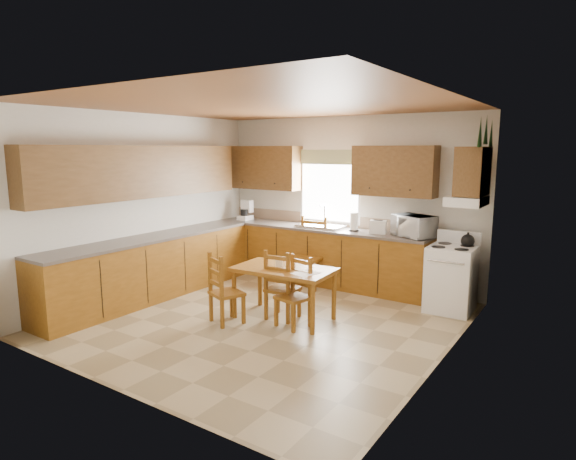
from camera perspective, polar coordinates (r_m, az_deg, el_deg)
The scene contains 35 objects.
floor at distance 6.33m, azimuth -2.68°, elevation -10.57°, with size 4.50×4.50×0.00m, color tan.
ceiling at distance 5.97m, azimuth -2.89°, elevation 14.57°, with size 4.50×4.50×0.00m, color brown.
wall_left at distance 7.55m, azimuth -16.68°, elevation 2.86°, with size 4.50×4.50×0.00m, color silver.
wall_right at distance 5.02m, azimuth 18.37°, elevation -0.44°, with size 4.50×4.50×0.00m, color silver.
wall_back at distance 7.91m, azimuth 6.95°, elevation 3.49°, with size 4.50×4.50×0.00m, color silver.
wall_front at distance 4.42m, azimuth -20.35°, elevation -1.85°, with size 4.50×4.50×0.00m, color silver.
lower_cab_back at distance 7.98m, azimuth 3.44°, elevation -3.04°, with size 3.75×0.60×0.88m, color brown.
lower_cab_left at distance 7.38m, azimuth -15.74°, elevation -4.42°, with size 0.60×3.60×0.88m, color brown.
counter_back at distance 7.89m, azimuth 3.47°, elevation 0.22°, with size 3.75×0.63×0.04m, color #574E49.
counter_left at distance 7.29m, azimuth -15.90°, elevation -0.90°, with size 0.63×3.60×0.04m, color #574E49.
backsplash at distance 8.12m, azimuth 4.51°, elevation 1.27°, with size 3.75×0.01×0.18m, color #8B725B.
upper_cab_back_left at distance 8.55m, azimuth -2.87°, elevation 7.39°, with size 1.41×0.33×0.75m, color brown.
upper_cab_back_right at distance 7.37m, azimuth 12.48°, elevation 6.83°, with size 1.25×0.33×0.75m, color brown.
upper_cab_left at distance 7.29m, azimuth -16.94°, elevation 6.61°, with size 0.33×3.60×0.75m, color brown.
upper_cab_stove at distance 6.60m, azimuth 21.05°, elevation 6.51°, with size 0.33×0.62×0.62m, color brown.
range_hood at distance 6.64m, azimuth 20.43°, elevation 3.27°, with size 0.44×0.62×0.12m, color white.
window_frame at distance 8.01m, azimuth 4.96°, elevation 5.03°, with size 1.13×0.02×1.18m, color white.
window_pane at distance 8.00m, azimuth 4.94°, elevation 5.03°, with size 1.05×0.01×1.10m, color white.
window_valance at distance 7.96m, azimuth 4.91°, elevation 8.61°, with size 1.19×0.01×0.24m, color #425F2C.
sink_basin at distance 7.84m, azimuth 3.95°, elevation 0.46°, with size 0.75×0.45×0.04m, color silver.
pine_decal_a at distance 6.26m, azimuth 21.83°, elevation 10.74°, with size 0.22×0.22×0.36m, color #173F19.
pine_decal_b at distance 6.57m, azimuth 22.45°, elevation 10.96°, with size 0.22×0.22×0.36m, color #173F19.
pine_decal_c at distance 6.88m, azimuth 22.97°, elevation 10.50°, with size 0.22×0.22×0.36m, color #173F19.
stove at distance 6.90m, azimuth 18.76°, elevation -5.58°, with size 0.59×0.61×0.87m, color white.
coffeemaker at distance 8.68m, azimuth -5.11°, elevation 2.32°, with size 0.20×0.24×0.34m, color white.
paper_towel at distance 7.54m, azimuth 7.83°, elevation 0.96°, with size 0.12×0.12×0.28m, color white.
toaster at distance 7.37m, azimuth 10.63°, elevation 0.35°, with size 0.24×0.15×0.20m, color white.
microwave at distance 7.19m, azimuth 14.65°, elevation 0.46°, with size 0.53×0.38×0.32m, color white.
dining_table at distance 6.27m, azimuth -0.48°, elevation -7.51°, with size 1.26×0.72×0.68m, color brown.
chair_near_left at distance 6.15m, azimuth -7.28°, elevation -6.88°, with size 0.38×0.36×0.89m, color brown.
chair_near_right at distance 6.24m, azimuth -0.63°, elevation -6.47°, with size 0.38×0.36×0.91m, color brown.
chair_far_left at distance 5.97m, azimuth 0.61°, elevation -7.43°, with size 0.37×0.35×0.87m, color brown.
chair_far_right at distance 7.63m, azimuth 2.46°, elevation -2.75°, with size 0.46×0.44×1.10m, color brown.
table_paper at distance 5.92m, azimuth 2.15°, elevation -5.13°, with size 0.23×0.31×0.00m, color white.
table_card at distance 6.21m, azimuth -1.05°, elevation -3.86°, with size 0.09×0.02×0.12m, color white.
Camera 1 is at (3.53, -4.78, 2.18)m, focal length 30.00 mm.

